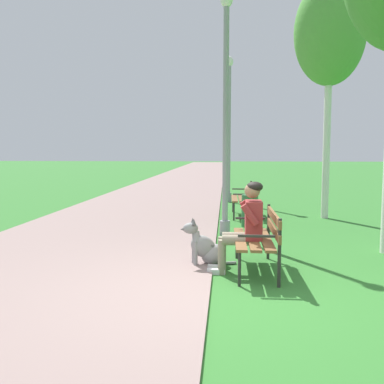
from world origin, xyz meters
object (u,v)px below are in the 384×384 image
(park_bench_mid, at_px, (245,196))
(birch_tree_third, at_px, (330,34))
(person_seated_on_near_bench, at_px, (245,224))
(litter_bin, at_px, (250,211))
(park_bench_near, at_px, (260,235))
(lamp_post_mid, at_px, (229,128))
(dog_grey, at_px, (207,248))
(lamp_post_near, at_px, (226,112))

(park_bench_mid, height_order, birch_tree_third, birch_tree_third)
(person_seated_on_near_bench, distance_m, litter_bin, 3.63)
(park_bench_near, height_order, birch_tree_third, birch_tree_third)
(person_seated_on_near_bench, height_order, birch_tree_third, birch_tree_third)
(park_bench_mid, height_order, litter_bin, park_bench_mid)
(lamp_post_mid, height_order, litter_bin, lamp_post_mid)
(dog_grey, xyz_separation_m, lamp_post_mid, (0.35, 7.83, 2.12))
(park_bench_near, relative_size, person_seated_on_near_bench, 1.20)
(lamp_post_near, xyz_separation_m, birch_tree_third, (2.45, 2.44, 2.02))
(park_bench_near, relative_size, litter_bin, 2.14)
(lamp_post_mid, relative_size, birch_tree_third, 0.81)
(lamp_post_near, relative_size, lamp_post_mid, 1.00)
(park_bench_mid, xyz_separation_m, dog_grey, (-0.76, -4.79, -0.25))
(person_seated_on_near_bench, distance_m, lamp_post_mid, 8.31)
(dog_grey, bearing_deg, birch_tree_third, 59.90)
(park_bench_mid, height_order, person_seated_on_near_bench, person_seated_on_near_bench)
(park_bench_near, bearing_deg, park_bench_mid, 89.79)
(park_bench_mid, height_order, lamp_post_near, lamp_post_near)
(lamp_post_mid, relative_size, litter_bin, 6.59)
(park_bench_mid, bearing_deg, birch_tree_third, -3.72)
(person_seated_on_near_bench, bearing_deg, lamp_post_mid, 91.29)
(park_bench_mid, relative_size, birch_tree_third, 0.26)
(park_bench_mid, relative_size, lamp_post_near, 0.32)
(park_bench_mid, height_order, lamp_post_mid, lamp_post_mid)
(person_seated_on_near_bench, bearing_deg, park_bench_near, 23.11)
(dog_grey, height_order, birch_tree_third, birch_tree_third)
(lamp_post_near, relative_size, birch_tree_third, 0.81)
(person_seated_on_near_bench, height_order, dog_grey, person_seated_on_near_bench)
(lamp_post_near, bearing_deg, park_bench_mid, 78.85)
(dog_grey, bearing_deg, park_bench_mid, 80.97)
(park_bench_near, xyz_separation_m, park_bench_mid, (0.02, 5.01, 0.00))
(dog_grey, bearing_deg, litter_bin, 76.48)
(person_seated_on_near_bench, bearing_deg, birch_tree_third, 66.44)
(lamp_post_mid, height_order, birch_tree_third, birch_tree_third)
(litter_bin, bearing_deg, dog_grey, -103.52)
(park_bench_near, height_order, park_bench_mid, same)
(dog_grey, distance_m, birch_tree_third, 6.81)
(park_bench_near, relative_size, lamp_post_mid, 0.33)
(park_bench_near, distance_m, lamp_post_near, 3.12)
(litter_bin, bearing_deg, person_seated_on_near_bench, -94.08)
(park_bench_mid, distance_m, dog_grey, 4.86)
(birch_tree_third, bearing_deg, litter_bin, -144.49)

